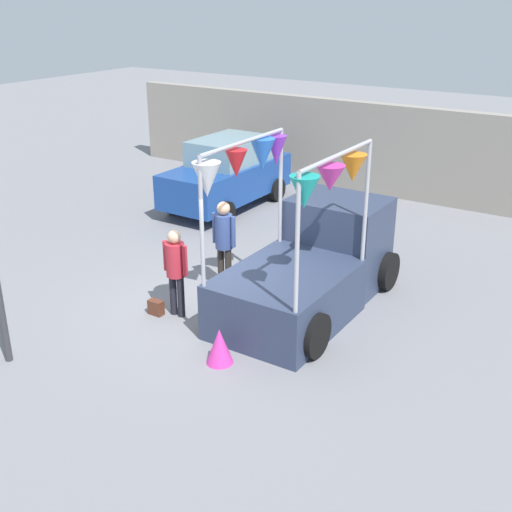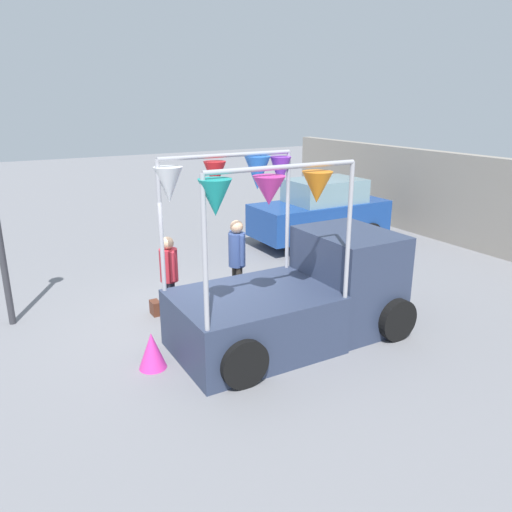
{
  "view_description": "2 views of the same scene",
  "coord_description": "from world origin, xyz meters",
  "px_view_note": "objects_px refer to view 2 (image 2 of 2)",
  "views": [
    {
      "loc": [
        6.52,
        -8.49,
        5.5
      ],
      "look_at": [
        0.86,
        0.26,
        1.19
      ],
      "focal_mm": 45.0,
      "sensor_mm": 36.0,
      "label": 1
    },
    {
      "loc": [
        8.13,
        -3.43,
        4.06
      ],
      "look_at": [
        1.23,
        0.49,
        1.57
      ],
      "focal_mm": 35.0,
      "sensor_mm": 36.0,
      "label": 2
    }
  ],
  "objects_px": {
    "person_customer": "(169,270)",
    "person_vendor": "(237,255)",
    "vendor_truck": "(303,289)",
    "folded_kite_bundle_magenta": "(152,351)",
    "parked_car": "(321,212)",
    "handbag": "(155,308)"
  },
  "relations": [
    {
      "from": "person_customer",
      "to": "handbag",
      "type": "distance_m",
      "value": 0.94
    },
    {
      "from": "vendor_truck",
      "to": "person_vendor",
      "type": "bearing_deg",
      "value": -167.63
    },
    {
      "from": "parked_car",
      "to": "folded_kite_bundle_magenta",
      "type": "height_order",
      "value": "parked_car"
    },
    {
      "from": "folded_kite_bundle_magenta",
      "to": "parked_car",
      "type": "bearing_deg",
      "value": 124.33
    },
    {
      "from": "person_customer",
      "to": "person_vendor",
      "type": "relative_size",
      "value": 0.91
    },
    {
      "from": "person_vendor",
      "to": "handbag",
      "type": "height_order",
      "value": "person_vendor"
    },
    {
      "from": "handbag",
      "to": "vendor_truck",
      "type": "bearing_deg",
      "value": 42.84
    },
    {
      "from": "person_vendor",
      "to": "handbag",
      "type": "relative_size",
      "value": 6.43
    },
    {
      "from": "parked_car",
      "to": "person_vendor",
      "type": "height_order",
      "value": "parked_car"
    },
    {
      "from": "person_vendor",
      "to": "handbag",
      "type": "bearing_deg",
      "value": -103.74
    },
    {
      "from": "vendor_truck",
      "to": "folded_kite_bundle_magenta",
      "type": "height_order",
      "value": "vendor_truck"
    },
    {
      "from": "parked_car",
      "to": "folded_kite_bundle_magenta",
      "type": "bearing_deg",
      "value": -55.67
    },
    {
      "from": "person_vendor",
      "to": "folded_kite_bundle_magenta",
      "type": "distance_m",
      "value": 2.91
    },
    {
      "from": "parked_car",
      "to": "person_vendor",
      "type": "distance_m",
      "value": 5.22
    },
    {
      "from": "vendor_truck",
      "to": "parked_car",
      "type": "bearing_deg",
      "value": 140.47
    },
    {
      "from": "vendor_truck",
      "to": "handbag",
      "type": "height_order",
      "value": "vendor_truck"
    },
    {
      "from": "parked_car",
      "to": "handbag",
      "type": "distance_m",
      "value": 6.5
    },
    {
      "from": "handbag",
      "to": "person_vendor",
      "type": "bearing_deg",
      "value": 76.26
    },
    {
      "from": "person_customer",
      "to": "folded_kite_bundle_magenta",
      "type": "xyz_separation_m",
      "value": [
        1.6,
        -0.91,
        -0.69
      ]
    },
    {
      "from": "folded_kite_bundle_magenta",
      "to": "vendor_truck",
      "type": "bearing_deg",
      "value": 85.51
    },
    {
      "from": "person_customer",
      "to": "person_vendor",
      "type": "bearing_deg",
      "value": 88.14
    },
    {
      "from": "person_vendor",
      "to": "folded_kite_bundle_magenta",
      "type": "relative_size",
      "value": 3.0
    }
  ]
}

